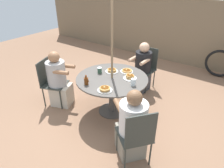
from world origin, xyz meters
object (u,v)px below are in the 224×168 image
object	(u,v)px
patio_chair_east	(137,135)
patio_chair_south	(146,66)
pancake_plate_c	(127,71)
drinking_glass_a	(133,82)
syrup_bottle	(86,81)
patio_chair_north	(50,80)
pancake_plate_a	(112,71)
diner_south	(142,69)
diner_east	(132,127)
patio_table	(112,84)
diner_north	(59,82)
coffee_cup	(100,70)
pancake_plate_d	(105,89)
pancake_plate_b	(130,77)

from	to	relation	value
patio_chair_east	patio_chair_south	size ratio (longest dim) A/B	1.00
pancake_plate_c	drinking_glass_a	distance (m)	0.51
patio_chair_south	syrup_bottle	world-z (taller)	patio_chair_south
patio_chair_east	drinking_glass_a	bearing A→B (deg)	73.39
patio_chair_north	pancake_plate_a	size ratio (longest dim) A/B	3.87
patio_chair_south	pancake_plate_c	world-z (taller)	patio_chair_south
patio_chair_north	pancake_plate_a	xyz separation A→B (m)	(1.00, 0.64, 0.23)
drinking_glass_a	diner_south	bearing A→B (deg)	110.36
diner_east	diner_south	size ratio (longest dim) A/B	1.00
patio_table	pancake_plate_a	bearing A→B (deg)	126.85
diner_east	patio_table	bearing A→B (deg)	90.00
patio_chair_north	diner_north	bearing A→B (deg)	90.00
patio_table	coffee_cup	xyz separation A→B (m)	(-0.29, 0.02, 0.18)
patio_chair_south	pancake_plate_c	xyz separation A→B (m)	(0.04, -0.88, 0.22)
diner_east	drinking_glass_a	bearing A→B (deg)	69.48
diner_south	pancake_plate_a	xyz separation A→B (m)	(-0.18, -0.86, 0.25)
syrup_bottle	diner_east	bearing A→B (deg)	-12.14
syrup_bottle	pancake_plate_d	bearing A→B (deg)	4.02
pancake_plate_b	diner_south	bearing A→B (deg)	104.53
pancake_plate_c	pancake_plate_d	xyz separation A→B (m)	(0.08, -0.77, 0.01)
diner_north	pancake_plate_c	world-z (taller)	diner_north
diner_east	coffee_cup	size ratio (longest dim) A/B	10.21
patio_chair_east	pancake_plate_c	bearing A→B (deg)	76.78
patio_table	diner_east	world-z (taller)	diner_east
patio_chair_north	diner_south	xyz separation A→B (m)	(1.18, 1.51, -0.02)
diner_east	pancake_plate_c	xyz separation A→B (m)	(-0.73, 1.02, 0.25)
pancake_plate_c	syrup_bottle	size ratio (longest dim) A/B	1.40
diner_east	patio_chair_east	bearing A→B (deg)	-90.00
pancake_plate_c	drinking_glass_a	world-z (taller)	drinking_glass_a
patio_table	drinking_glass_a	size ratio (longest dim) A/B	10.80
syrup_bottle	patio_chair_south	bearing A→B (deg)	81.75
patio_chair_east	pancake_plate_c	xyz separation A→B (m)	(-0.87, 1.13, 0.22)
diner_east	diner_north	bearing A→B (deg)	120.46
patio_table	syrup_bottle	bearing A→B (deg)	-113.63
coffee_cup	drinking_glass_a	xyz separation A→B (m)	(0.73, -0.04, 0.01)
drinking_glass_a	patio_chair_north	bearing A→B (deg)	-164.51
patio_chair_south	diner_north	bearing A→B (deg)	59.87
diner_east	pancake_plate_b	world-z (taller)	diner_east
patio_chair_north	coffee_cup	world-z (taller)	patio_chair_north
diner_east	diner_south	distance (m)	1.88
patio_chair_south	drinking_glass_a	xyz separation A→B (m)	(0.39, -1.25, 0.27)
diner_south	drinking_glass_a	xyz separation A→B (m)	(0.40, -1.07, 0.29)
diner_south	pancake_plate_b	size ratio (longest dim) A/B	4.61
pancake_plate_a	pancake_plate_c	size ratio (longest dim) A/B	1.00
coffee_cup	patio_table	bearing A→B (deg)	-3.76
diner_east	patio_chair_south	world-z (taller)	diner_east
patio_table	diner_east	bearing A→B (deg)	-39.10
pancake_plate_d	syrup_bottle	xyz separation A→B (m)	(-0.36, -0.03, 0.04)
diner_south	pancake_plate_d	xyz separation A→B (m)	(0.13, -1.47, 0.25)
diner_north	diner_south	bearing A→B (deg)	122.99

